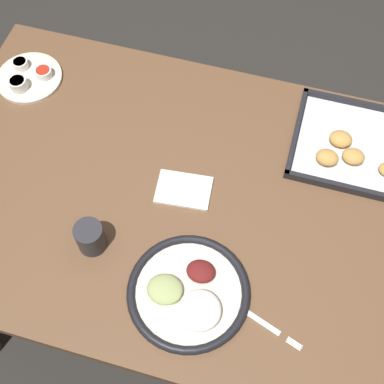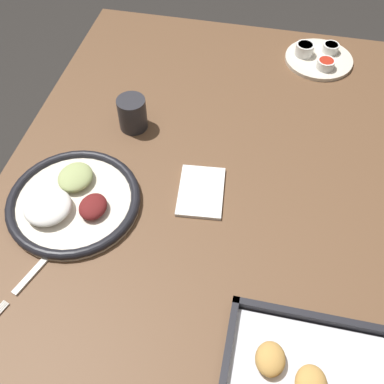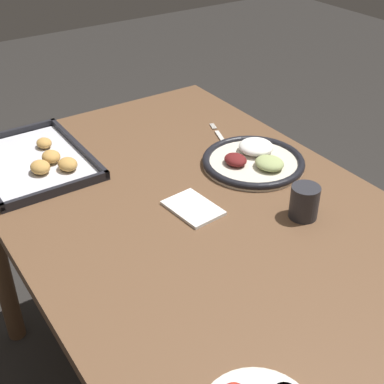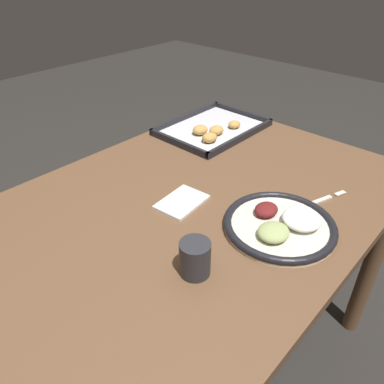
# 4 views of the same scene
# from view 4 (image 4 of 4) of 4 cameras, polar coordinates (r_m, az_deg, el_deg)

# --- Properties ---
(ground_plane) EXTENTS (8.00, 8.00, 0.00)m
(ground_plane) POSITION_cam_4_polar(r_m,az_deg,el_deg) (1.56, -0.69, -24.99)
(ground_plane) COLOR #282623
(dining_table) EXTENTS (1.28, 0.85, 0.75)m
(dining_table) POSITION_cam_4_polar(r_m,az_deg,el_deg) (1.06, -0.92, -6.65)
(dining_table) COLOR brown
(dining_table) RESTS_ON ground_plane
(dinner_plate) EXTENTS (0.27, 0.27, 0.05)m
(dinner_plate) POSITION_cam_4_polar(r_m,az_deg,el_deg) (0.93, 13.40, -4.84)
(dinner_plate) COLOR beige
(dinner_plate) RESTS_ON dining_table
(fork) EXTENTS (0.19, 0.07, 0.00)m
(fork) POSITION_cam_4_polar(r_m,az_deg,el_deg) (1.06, 18.35, -1.47)
(fork) COLOR silver
(fork) RESTS_ON dining_table
(baking_tray) EXTENTS (0.38, 0.28, 0.04)m
(baking_tray) POSITION_cam_4_polar(r_m,az_deg,el_deg) (1.40, 3.16, 9.58)
(baking_tray) COLOR black
(baking_tray) RESTS_ON dining_table
(drinking_cup) EXTENTS (0.07, 0.07, 0.08)m
(drinking_cup) POSITION_cam_4_polar(r_m,az_deg,el_deg) (0.78, 0.46, -10.06)
(drinking_cup) COLOR #28282D
(drinking_cup) RESTS_ON dining_table
(napkin) EXTENTS (0.14, 0.11, 0.01)m
(napkin) POSITION_cam_4_polar(r_m,az_deg,el_deg) (1.00, -1.44, -1.45)
(napkin) COLOR white
(napkin) RESTS_ON dining_table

